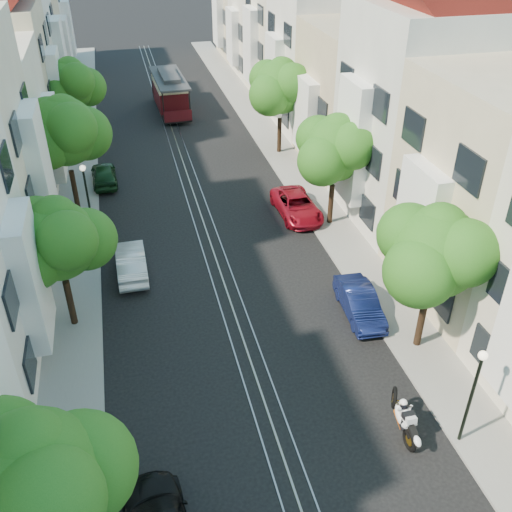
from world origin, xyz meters
TOP-DOWN VIEW (x-y plane):
  - ground at (0.00, 28.00)m, footprint 200.00×200.00m
  - sidewalk_east at (7.25, 28.00)m, footprint 2.50×80.00m
  - sidewalk_west at (-7.25, 28.00)m, footprint 2.50×80.00m
  - rail_left at (-0.55, 28.00)m, footprint 0.06×80.00m
  - rail_slot at (0.00, 28.00)m, footprint 0.06×80.00m
  - rail_right at (0.55, 28.00)m, footprint 0.06×80.00m
  - lane_line at (0.00, 28.00)m, footprint 0.08×80.00m
  - townhouses_east at (11.87, 27.91)m, footprint 7.75×72.00m
  - tree_e_b at (7.26, 8.98)m, footprint 4.93×4.08m
  - tree_e_c at (7.26, 19.98)m, footprint 4.84×3.99m
  - tree_e_d at (7.26, 30.98)m, footprint 5.01×4.16m
  - tree_w_a at (-7.14, 1.98)m, footprint 4.93×4.08m
  - tree_w_b at (-7.14, 13.98)m, footprint 4.72×3.87m
  - tree_w_c at (-7.14, 24.98)m, footprint 5.13×4.28m
  - tree_w_d at (-7.14, 35.98)m, footprint 4.84×3.99m
  - lamp_east at (6.30, 4.00)m, footprint 0.32×0.32m
  - lamp_west at (-6.30, 22.00)m, footprint 0.32×0.32m
  - sportbike_rider at (4.44, 4.79)m, footprint 0.50×2.24m
  - cable_car at (0.50, 42.30)m, footprint 2.76×8.04m
  - parked_car_e_mid at (5.60, 11.64)m, footprint 1.63×4.07m
  - parked_car_e_far at (5.60, 21.41)m, footprint 2.31×4.80m
  - parked_car_w_mid at (-4.40, 17.53)m, footprint 1.47×4.15m
  - parked_car_w_far at (-5.54, 28.69)m, footprint 1.74×4.02m

SIDE VIEW (x-z plane):
  - ground at x=0.00m, z-range 0.00..0.00m
  - lane_line at x=0.00m, z-range 0.00..0.01m
  - rail_left at x=-0.55m, z-range 0.00..0.02m
  - rail_slot at x=0.00m, z-range 0.00..0.02m
  - rail_right at x=0.55m, z-range 0.00..0.02m
  - sidewalk_east at x=7.25m, z-range 0.00..0.12m
  - sidewalk_west at x=-7.25m, z-range 0.00..0.12m
  - parked_car_e_mid at x=5.60m, z-range 0.00..1.31m
  - parked_car_e_far at x=5.60m, z-range 0.00..1.32m
  - parked_car_w_far at x=-5.54m, z-range 0.00..1.35m
  - parked_car_w_mid at x=-4.40m, z-range 0.00..1.37m
  - sportbike_rider at x=4.44m, z-range 0.10..1.64m
  - cable_car at x=0.50m, z-range 0.28..3.34m
  - lamp_east at x=6.30m, z-range 0.77..4.93m
  - lamp_west at x=-6.30m, z-range 0.77..4.93m
  - tree_w_b at x=-7.14m, z-range 1.26..7.53m
  - tree_e_c at x=7.26m, z-range 1.34..7.86m
  - tree_w_d at x=-7.14m, z-range 1.34..7.86m
  - tree_e_b at x=7.26m, z-range 1.39..8.07m
  - tree_w_a at x=-7.14m, z-range 1.39..8.07m
  - tree_e_d at x=7.26m, z-range 1.44..8.29m
  - tree_w_c at x=-7.14m, z-range 1.52..8.62m
  - townhouses_east at x=11.87m, z-range -0.82..11.18m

